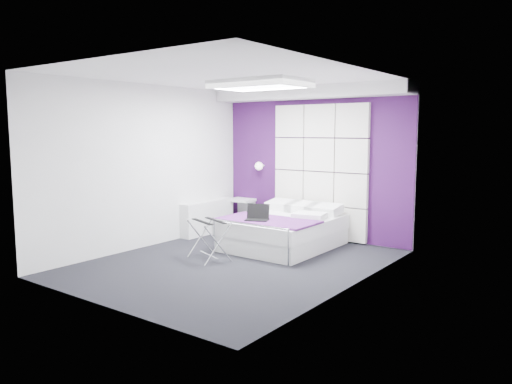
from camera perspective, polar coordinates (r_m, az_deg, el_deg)
floor at (r=7.16m, az=-2.42°, el=-8.10°), size 4.40×4.40×0.00m
ceiling at (r=6.95m, az=-2.53°, el=13.07°), size 4.40×4.40×0.00m
wall_back at (r=8.75m, az=6.61°, el=3.27°), size 3.60×0.00×3.60m
wall_left at (r=8.18m, az=-12.35°, el=2.89°), size 0.00×4.40×4.40m
wall_right at (r=5.98m, az=11.10°, el=1.44°), size 0.00×4.40×4.40m
accent_wall at (r=8.74m, az=6.58°, el=3.26°), size 3.58×0.02×2.58m
soffit at (r=8.54m, az=5.88°, el=11.24°), size 3.58×0.50×0.20m
headboard at (r=8.64m, az=7.27°, el=2.34°), size 1.80×0.08×2.30m
skylight at (r=7.42m, az=0.45°, el=12.31°), size 1.36×0.86×0.12m
wall_lamp at (r=9.21m, az=0.49°, el=3.00°), size 0.15×0.15×0.15m
radiator at (r=9.13m, az=-5.59°, el=-2.88°), size 0.22×1.20×0.60m
bed at (r=8.05m, az=3.18°, el=-4.42°), size 1.52×1.82×0.65m
nightstand at (r=9.49m, az=-1.62°, el=-0.91°), size 0.46×0.35×0.05m
luggage_rack at (r=7.31m, az=-5.38°, el=-5.48°), size 0.58×0.43×0.57m
laptop at (r=7.60m, az=0.31°, el=-2.80°), size 0.34×0.25×0.25m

